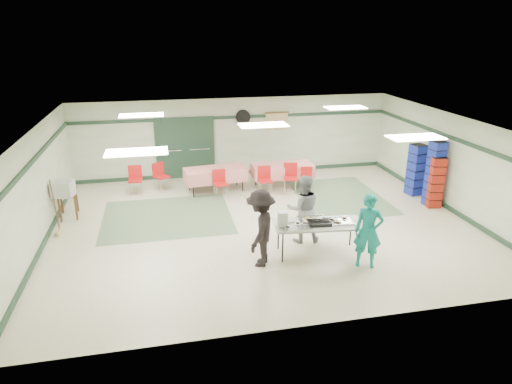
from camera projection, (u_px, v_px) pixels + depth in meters
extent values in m
plane|color=beige|center=(263.00, 224.00, 12.25)|extent=(11.00, 11.00, 0.00)
plane|color=white|center=(263.00, 124.00, 11.32)|extent=(11.00, 11.00, 0.00)
plane|color=silver|center=(235.00, 137.00, 15.92)|extent=(11.00, 0.00, 11.00)
plane|color=silver|center=(322.00, 257.00, 7.65)|extent=(11.00, 0.00, 11.00)
plane|color=silver|center=(35.00, 191.00, 10.71)|extent=(0.00, 9.00, 9.00)
plane|color=silver|center=(453.00, 163.00, 12.86)|extent=(0.00, 9.00, 9.00)
cube|color=#1F3A29|center=(234.00, 117.00, 15.65)|extent=(11.00, 0.06, 0.10)
cube|color=#1F3A29|center=(235.00, 172.00, 16.34)|extent=(11.00, 0.06, 0.12)
cube|color=#1F3A29|center=(32.00, 162.00, 10.48)|extent=(0.06, 9.00, 0.10)
cube|color=#1F3A29|center=(45.00, 240.00, 11.16)|extent=(0.06, 9.00, 0.12)
cube|color=#1F3A29|center=(456.00, 139.00, 12.61)|extent=(0.06, 9.00, 0.10)
cube|color=#1F3A29|center=(445.00, 206.00, 13.30)|extent=(0.06, 9.00, 0.12)
cube|color=slate|center=(167.00, 217.00, 12.68)|extent=(3.50, 3.00, 0.01)
cube|color=slate|center=(340.00, 197.00, 14.17)|extent=(2.50, 3.50, 0.01)
cube|color=gray|center=(171.00, 149.00, 15.54)|extent=(0.90, 0.06, 2.10)
cube|color=gray|center=(199.00, 148.00, 15.73)|extent=(0.90, 0.06, 2.10)
cube|color=#1F3A29|center=(185.00, 148.00, 15.61)|extent=(2.00, 0.03, 2.15)
cylinder|color=black|center=(243.00, 117.00, 15.69)|extent=(0.50, 0.10, 0.50)
cube|color=#D7BE86|center=(277.00, 121.00, 15.99)|extent=(0.80, 0.02, 0.60)
cube|color=#B6B6B1|center=(319.00, 224.00, 10.40)|extent=(2.10, 1.03, 0.04)
cylinder|color=black|center=(283.00, 247.00, 10.14)|extent=(0.04, 0.04, 0.72)
cylinder|color=black|center=(359.00, 244.00, 10.31)|extent=(0.04, 0.04, 0.72)
cylinder|color=black|center=(278.00, 235.00, 10.76)|extent=(0.04, 0.04, 0.72)
cylinder|color=black|center=(351.00, 232.00, 10.92)|extent=(0.04, 0.04, 0.72)
cube|color=silver|center=(339.00, 221.00, 10.47)|extent=(0.67, 0.53, 0.02)
cube|color=silver|center=(313.00, 220.00, 10.53)|extent=(0.67, 0.54, 0.02)
cube|color=silver|center=(298.00, 227.00, 10.18)|extent=(0.68, 0.54, 0.02)
cube|color=black|center=(319.00, 223.00, 10.33)|extent=(0.56, 0.38, 0.08)
cube|color=white|center=(283.00, 219.00, 10.19)|extent=(0.24, 0.22, 0.35)
imported|color=#138380|center=(368.00, 231.00, 9.83)|extent=(0.72, 0.61, 1.67)
imported|color=gray|center=(303.00, 209.00, 11.00)|extent=(0.89, 0.74, 1.69)
imported|color=black|center=(261.00, 228.00, 9.89)|extent=(1.07, 1.29, 1.74)
cube|color=red|center=(282.00, 165.00, 14.86)|extent=(1.97, 0.87, 0.05)
cube|color=red|center=(282.00, 170.00, 14.92)|extent=(1.97, 0.89, 0.40)
cylinder|color=black|center=(260.00, 181.00, 14.52)|extent=(0.04, 0.04, 0.72)
cylinder|color=black|center=(309.00, 177.00, 14.85)|extent=(0.04, 0.04, 0.72)
cylinder|color=black|center=(256.00, 174.00, 15.12)|extent=(0.04, 0.04, 0.72)
cylinder|color=black|center=(303.00, 171.00, 15.46)|extent=(0.04, 0.04, 0.72)
cube|color=red|center=(215.00, 169.00, 14.43)|extent=(2.02, 1.08, 0.05)
cube|color=red|center=(216.00, 175.00, 14.49)|extent=(2.02, 1.11, 0.40)
cylinder|color=black|center=(193.00, 186.00, 14.02)|extent=(0.04, 0.04, 0.72)
cylinder|color=black|center=(243.00, 181.00, 14.53)|extent=(0.04, 0.04, 0.72)
cylinder|color=black|center=(189.00, 180.00, 14.59)|extent=(0.04, 0.04, 0.72)
cylinder|color=black|center=(237.00, 175.00, 15.10)|extent=(0.04, 0.04, 0.72)
cube|color=red|center=(290.00, 178.00, 14.37)|extent=(0.53, 0.53, 0.04)
cube|color=red|center=(290.00, 169.00, 14.47)|extent=(0.43, 0.15, 0.43)
cylinder|color=silver|center=(285.00, 188.00, 14.30)|extent=(0.02, 0.02, 0.46)
cylinder|color=silver|center=(296.00, 188.00, 14.28)|extent=(0.02, 0.02, 0.46)
cylinder|color=silver|center=(285.00, 184.00, 14.62)|extent=(0.02, 0.02, 0.46)
cylinder|color=silver|center=(295.00, 184.00, 14.61)|extent=(0.02, 0.02, 0.46)
cube|color=red|center=(265.00, 181.00, 14.22)|extent=(0.43, 0.43, 0.04)
cube|color=red|center=(264.00, 172.00, 14.31)|extent=(0.41, 0.05, 0.41)
cylinder|color=silver|center=(261.00, 190.00, 14.12)|extent=(0.02, 0.02, 0.43)
cylinder|color=silver|center=(271.00, 189.00, 14.17)|extent=(0.02, 0.02, 0.43)
cylinder|color=silver|center=(259.00, 187.00, 14.42)|extent=(0.02, 0.02, 0.43)
cylinder|color=silver|center=(269.00, 186.00, 14.48)|extent=(0.02, 0.02, 0.43)
cube|color=red|center=(306.00, 180.00, 14.50)|extent=(0.46, 0.46, 0.04)
cube|color=red|center=(306.00, 172.00, 14.58)|extent=(0.36, 0.15, 0.36)
cylinder|color=silver|center=(301.00, 187.00, 14.45)|extent=(0.02, 0.02, 0.38)
cylinder|color=silver|center=(310.00, 187.00, 14.42)|extent=(0.02, 0.02, 0.38)
cylinder|color=silver|center=(301.00, 184.00, 14.72)|extent=(0.02, 0.02, 0.38)
cylinder|color=silver|center=(310.00, 184.00, 14.69)|extent=(0.02, 0.02, 0.38)
cube|color=red|center=(221.00, 184.00, 13.95)|extent=(0.45, 0.45, 0.04)
cube|color=red|center=(219.00, 175.00, 14.03)|extent=(0.41, 0.09, 0.40)
cylinder|color=silver|center=(217.00, 194.00, 13.83)|extent=(0.02, 0.02, 0.42)
cylinder|color=silver|center=(227.00, 192.00, 13.93)|extent=(0.02, 0.02, 0.42)
cylinder|color=silver|center=(214.00, 190.00, 14.12)|extent=(0.02, 0.02, 0.42)
cylinder|color=silver|center=(224.00, 189.00, 14.22)|extent=(0.02, 0.02, 0.42)
cube|color=red|center=(162.00, 177.00, 14.57)|extent=(0.58, 0.58, 0.04)
cube|color=red|center=(158.00, 169.00, 14.61)|extent=(0.36, 0.28, 0.42)
cylinder|color=silver|center=(161.00, 186.00, 14.43)|extent=(0.02, 0.02, 0.44)
cylinder|color=silver|center=(170.00, 184.00, 14.66)|extent=(0.02, 0.02, 0.44)
cylinder|color=silver|center=(155.00, 184.00, 14.64)|extent=(0.02, 0.02, 0.44)
cylinder|color=silver|center=(164.00, 182.00, 14.87)|extent=(0.02, 0.02, 0.44)
cube|color=red|center=(135.00, 180.00, 14.22)|extent=(0.44, 0.44, 0.04)
cube|color=red|center=(135.00, 172.00, 14.32)|extent=(0.42, 0.06, 0.42)
cylinder|color=silver|center=(130.00, 190.00, 14.12)|extent=(0.02, 0.02, 0.44)
cylinder|color=silver|center=(141.00, 189.00, 14.17)|extent=(0.02, 0.02, 0.44)
cylinder|color=silver|center=(131.00, 186.00, 14.43)|extent=(0.02, 0.02, 0.44)
cylinder|color=silver|center=(142.00, 186.00, 14.49)|extent=(0.02, 0.02, 0.44)
cube|color=#1B30A4|center=(416.00, 170.00, 14.12)|extent=(0.48, 0.48, 1.61)
cube|color=maroon|center=(435.00, 182.00, 13.16)|extent=(0.45, 0.45, 1.52)
cube|color=#1B30A4|center=(434.00, 174.00, 13.18)|extent=(0.41, 0.41, 1.94)
cube|color=brown|center=(67.00, 192.00, 12.47)|extent=(0.59, 0.84, 0.05)
cube|color=brown|center=(60.00, 210.00, 12.25)|extent=(0.05, 0.05, 0.70)
cube|color=brown|center=(76.00, 208.00, 12.37)|extent=(0.05, 0.05, 0.70)
cube|color=brown|center=(61.00, 201.00, 12.83)|extent=(0.05, 0.05, 0.70)
cube|color=brown|center=(77.00, 200.00, 12.95)|extent=(0.05, 0.05, 0.70)
cube|color=#A8A8A3|center=(63.00, 189.00, 12.05)|extent=(0.60, 0.54, 0.42)
cylinder|color=brown|center=(55.00, 206.00, 11.37)|extent=(0.08, 0.24, 1.47)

